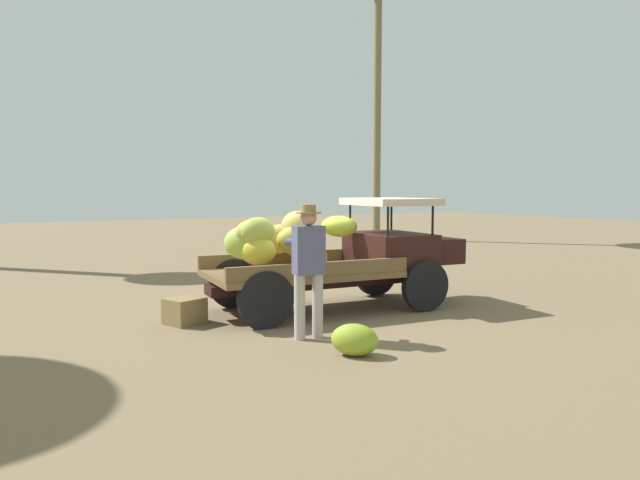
% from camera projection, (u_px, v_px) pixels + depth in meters
% --- Properties ---
extents(ground_plane, '(60.00, 60.00, 0.00)m').
position_uv_depth(ground_plane, '(329.00, 307.00, 10.07)').
color(ground_plane, '#796448').
extents(truck, '(4.54, 2.02, 1.86)m').
position_uv_depth(truck, '(339.00, 253.00, 9.81)').
color(truck, black).
rests_on(truck, ground).
extents(farmer, '(0.52, 0.48, 1.82)m').
position_uv_depth(farmer, '(308.00, 263.00, 7.84)').
color(farmer, '#B5ABA6').
rests_on(farmer, ground).
extents(wooden_crate, '(0.65, 0.62, 0.39)m').
position_uv_depth(wooden_crate, '(185.00, 311.00, 8.78)').
color(wooden_crate, olive).
rests_on(wooden_crate, ground).
extents(loose_banana_bunch, '(0.70, 0.69, 0.41)m').
position_uv_depth(loose_banana_bunch, '(355.00, 340.00, 7.09)').
color(loose_banana_bunch, '#8FAC2C').
rests_on(loose_banana_bunch, ground).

